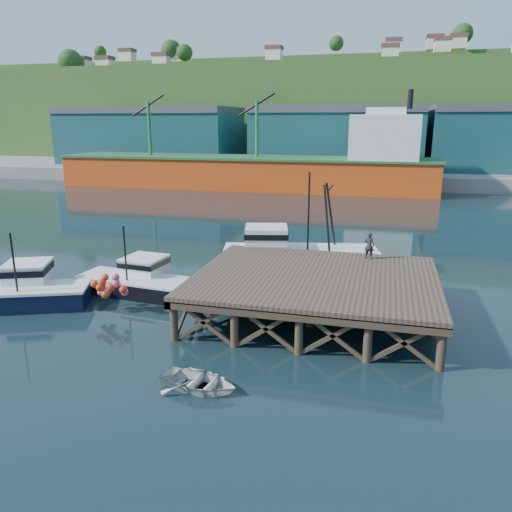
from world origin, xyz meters
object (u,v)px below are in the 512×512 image
(trawler, at_px, (297,254))
(dinghy, at_px, (199,382))
(boat_black, at_px, (137,280))
(boat_navy, at_px, (24,290))
(dockworker, at_px, (369,246))

(trawler, xyz_separation_m, dinghy, (-0.96, -15.13, -1.05))
(boat_black, xyz_separation_m, trawler, (8.39, 5.74, 0.61))
(boat_black, height_order, dinghy, boat_black)
(boat_black, bearing_deg, boat_navy, -137.84)
(boat_navy, distance_m, dinghy, 13.59)
(boat_navy, xyz_separation_m, trawler, (13.19, 9.25, 0.51))
(dinghy, xyz_separation_m, dockworker, (5.52, 12.35, 2.57))
(boat_black, height_order, trawler, trawler)
(boat_navy, xyz_separation_m, dinghy, (12.24, -5.88, -0.54))
(boat_black, bearing_deg, trawler, 40.37)
(boat_navy, relative_size, dinghy, 2.41)
(trawler, relative_size, dockworker, 6.90)
(boat_navy, distance_m, dockworker, 19.01)
(trawler, height_order, dockworker, trawler)
(dockworker, bearing_deg, boat_navy, 35.38)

